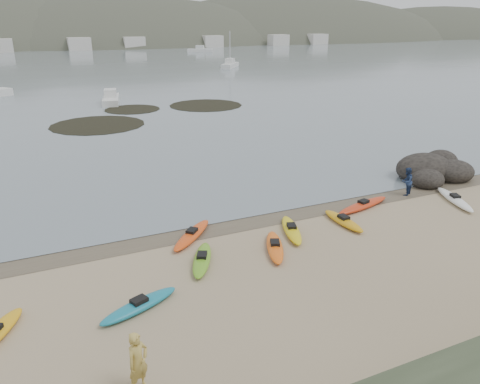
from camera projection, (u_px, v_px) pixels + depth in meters
name	position (u px, v px, depth m)	size (l,w,h in m)	color
ground	(240.00, 219.00, 24.03)	(600.00, 600.00, 0.00)	tan
wet_sand	(242.00, 221.00, 23.77)	(60.00, 60.00, 0.00)	brown
water	(31.00, 36.00, 279.62)	(1200.00, 1200.00, 0.00)	slate
kayaks	(278.00, 239.00, 21.49)	(25.23, 7.39, 0.34)	orange
person_west	(138.00, 362.00, 12.71)	(0.67, 0.44, 1.83)	tan
person_east	(407.00, 181.00, 27.08)	(0.81, 0.63, 1.66)	navy
rock_cluster	(433.00, 174.00, 30.31)	(5.44, 4.03, 1.92)	black
kelp_mats	(150.00, 114.00, 50.62)	(22.14, 14.63, 0.04)	black
moored_boats	(67.00, 69.00, 90.21)	(80.26, 89.26, 1.34)	silver
far_hills	(140.00, 79.00, 210.23)	(550.00, 135.00, 80.00)	#384235
far_town	(68.00, 44.00, 149.21)	(199.00, 5.00, 4.00)	beige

